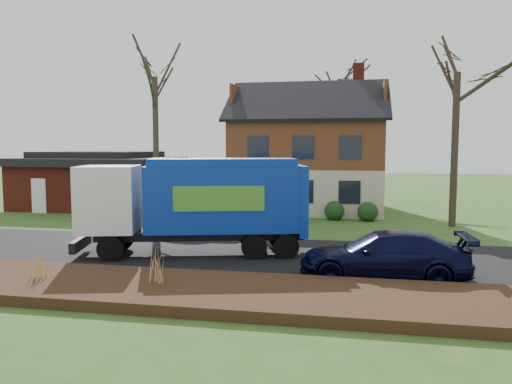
# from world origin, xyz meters

# --- Properties ---
(ground) EXTENTS (120.00, 120.00, 0.00)m
(ground) POSITION_xyz_m (0.00, 0.00, 0.00)
(ground) COLOR #31531B
(ground) RESTS_ON ground
(road) EXTENTS (80.00, 7.00, 0.02)m
(road) POSITION_xyz_m (0.00, 0.00, 0.01)
(road) COLOR black
(road) RESTS_ON ground
(mulch_verge) EXTENTS (80.00, 3.50, 0.30)m
(mulch_verge) POSITION_xyz_m (0.00, -5.30, 0.15)
(mulch_verge) COLOR black
(mulch_verge) RESTS_ON ground
(main_house) EXTENTS (12.95, 8.95, 9.26)m
(main_house) POSITION_xyz_m (1.49, 13.91, 4.03)
(main_house) COLOR #BCB297
(main_house) RESTS_ON ground
(ranch_house) EXTENTS (9.80, 8.20, 3.70)m
(ranch_house) POSITION_xyz_m (-12.00, 13.00, 1.81)
(ranch_house) COLOR maroon
(ranch_house) RESTS_ON ground
(garbage_truck) EXTENTS (8.68, 4.31, 3.59)m
(garbage_truck) POSITION_xyz_m (-0.80, -0.22, 2.07)
(garbage_truck) COLOR black
(garbage_truck) RESTS_ON ground
(silver_sedan) EXTENTS (5.32, 2.65, 1.68)m
(silver_sedan) POSITION_xyz_m (-2.55, 4.62, 0.84)
(silver_sedan) COLOR #95979B
(silver_sedan) RESTS_ON ground
(navy_wagon) EXTENTS (5.14, 2.23, 1.47)m
(navy_wagon) POSITION_xyz_m (5.76, -2.45, 0.74)
(navy_wagon) COLOR black
(navy_wagon) RESTS_ON ground
(tree_front_west) EXTENTS (3.75, 3.75, 11.14)m
(tree_front_west) POSITION_xyz_m (-6.47, 9.49, 9.18)
(tree_front_west) COLOR #3C3424
(tree_front_west) RESTS_ON ground
(tree_front_east) EXTENTS (3.95, 3.95, 10.98)m
(tree_front_east) POSITION_xyz_m (9.74, 8.54, 8.92)
(tree_front_east) COLOR #382E22
(tree_front_east) RESTS_ON ground
(tree_back) EXTENTS (4.04, 4.04, 12.78)m
(tree_back) POSITION_xyz_m (3.59, 23.18, 10.66)
(tree_back) COLOR #3B2B23
(tree_back) RESTS_ON ground
(grass_clump_west) EXTENTS (0.34, 0.28, 0.89)m
(grass_clump_west) POSITION_xyz_m (-3.91, -5.43, 0.75)
(grass_clump_west) COLOR tan
(grass_clump_west) RESTS_ON mulch_verge
(grass_clump_mid) EXTENTS (0.38, 0.31, 1.07)m
(grass_clump_mid) POSITION_xyz_m (-0.42, -5.15, 0.83)
(grass_clump_mid) COLOR tan
(grass_clump_mid) RESTS_ON mulch_verge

